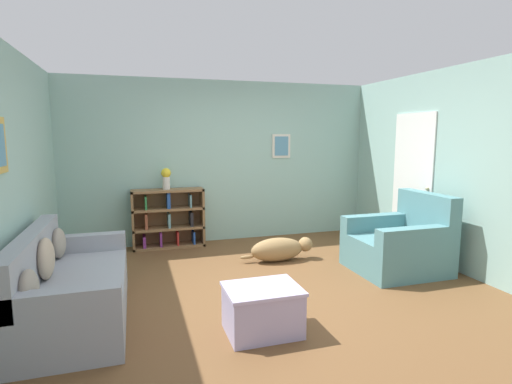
{
  "coord_description": "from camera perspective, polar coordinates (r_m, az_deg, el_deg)",
  "views": [
    {
      "loc": [
        -1.41,
        -4.17,
        1.73
      ],
      "look_at": [
        0.0,
        0.4,
        1.05
      ],
      "focal_mm": 28.0,
      "sensor_mm": 36.0,
      "label": 1
    }
  ],
  "objects": [
    {
      "name": "ground_plane",
      "position": [
        4.73,
        1.47,
        -13.36
      ],
      "size": [
        14.0,
        14.0,
        0.0
      ],
      "primitive_type": "plane",
      "color": "brown"
    },
    {
      "name": "wall_back",
      "position": [
        6.59,
        -4.75,
        4.34
      ],
      "size": [
        5.6,
        0.13,
        2.6
      ],
      "color": "#93BCB2",
      "rests_on": "ground_plane"
    },
    {
      "name": "wall_left",
      "position": [
        4.34,
        -32.26,
        1.17
      ],
      "size": [
        0.13,
        5.0,
        2.6
      ],
      "color": "#93BCB2",
      "rests_on": "ground_plane"
    },
    {
      "name": "wall_right",
      "position": [
        5.78,
        26.19,
        2.93
      ],
      "size": [
        0.16,
        5.0,
        2.6
      ],
      "color": "#93BCB2",
      "rests_on": "ground_plane"
    },
    {
      "name": "couch",
      "position": [
        4.24,
        -25.15,
        -12.32
      ],
      "size": [
        0.88,
        1.89,
        0.85
      ],
      "color": "#9399A3",
      "rests_on": "ground_plane"
    },
    {
      "name": "bookshelf",
      "position": [
        6.37,
        -12.43,
        -3.72
      ],
      "size": [
        1.09,
        0.32,
        0.91
      ],
      "color": "olive",
      "rests_on": "ground_plane"
    },
    {
      "name": "recliner_chair",
      "position": [
        5.5,
        19.95,
        -7.07
      ],
      "size": [
        1.08,
        0.98,
        0.99
      ],
      "color": "slate",
      "rests_on": "ground_plane"
    },
    {
      "name": "coffee_table",
      "position": [
        3.65,
        0.92,
        -16.28
      ],
      "size": [
        0.65,
        0.51,
        0.42
      ],
      "color": "#ADA3CC",
      "rests_on": "ground_plane"
    },
    {
      "name": "dog",
      "position": [
        5.59,
        3.42,
        -8.14
      ],
      "size": [
        1.05,
        0.3,
        0.33
      ],
      "color": "#9E7A4C",
      "rests_on": "ground_plane"
    },
    {
      "name": "vase",
      "position": [
        6.24,
        -12.71,
        2.05
      ],
      "size": [
        0.15,
        0.15,
        0.33
      ],
      "color": "silver",
      "rests_on": "bookshelf"
    }
  ]
}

